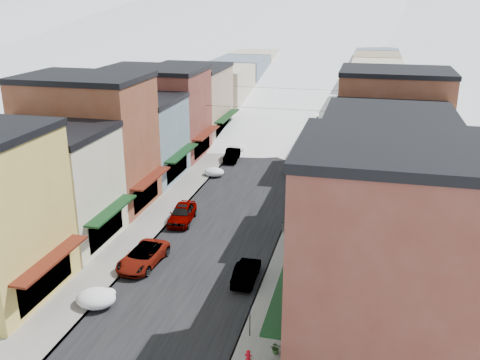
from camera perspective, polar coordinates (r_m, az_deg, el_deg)
The scene contains 39 objects.
ground at distance 32.04m, azimuth -10.69°, elevation -18.14°, with size 600.00×600.00×0.00m, color gray.
road at distance 85.91m, azimuth 5.68°, elevation 6.14°, with size 10.00×160.00×0.01m, color black.
sidewalk_left at distance 87.02m, azimuth 1.35°, elevation 6.44°, with size 3.20×160.00×0.15m, color gray.
sidewalk_right at distance 85.28m, azimuth 10.10°, elevation 5.88°, with size 3.20×160.00×0.15m, color gray.
curb_left at distance 86.71m, azimuth 2.36°, elevation 6.39°, with size 0.10×160.00×0.15m, color slate.
curb_right at distance 85.38m, azimuth 9.05°, elevation 5.96°, with size 0.10×160.00×0.15m, color slate.
bldg_l_cream at distance 45.50m, azimuth -19.96°, elevation -0.60°, with size 11.30×8.20×9.50m.
bldg_l_brick_near at distance 51.82m, azimuth -15.87°, elevation 3.91°, with size 12.30×8.20×12.50m.
bldg_l_grayblue at distance 59.33m, azimuth -11.36°, elevation 4.41°, with size 11.30×9.20×9.00m.
bldg_l_brick_far at distance 67.51m, azimuth -9.03°, elevation 7.19°, with size 13.30×9.20×11.00m.
bldg_l_tan at distance 76.42m, azimuth -5.46°, elevation 8.35°, with size 11.30×11.20×10.00m.
bldg_r_brick_near at distance 29.12m, azimuth 16.87°, elevation -8.23°, with size 12.30×9.20×12.50m.
bldg_r_green at distance 37.89m, azimuth 15.33°, elevation -4.04°, with size 11.30×9.20×9.50m.
bldg_r_blue at distance 46.17m, azimuth 15.21°, elevation 0.84°, with size 11.30×9.20×10.50m.
bldg_r_cream at distance 55.02m, azimuth 15.53°, elevation 2.92°, with size 12.30×9.20×9.00m.
bldg_r_brick_far at distance 63.47m, azimuth 15.92°, elevation 6.17°, with size 13.30×9.20×11.50m.
bldg_r_tan at distance 73.42m, azimuth 14.86°, elevation 7.15°, with size 11.30×11.20×9.50m.
distant_blocks at distance 107.65m, azimuth 7.53°, elevation 10.87°, with size 34.00×55.00×8.00m.
mountain_ridge at distance 301.75m, azimuth 8.13°, elevation 18.07°, with size 670.00×340.00×34.00m.
overhead_cables at distance 72.55m, azimuth 4.41°, elevation 8.76°, with size 16.40×15.04×0.04m.
car_white_suv at distance 41.02m, azimuth -10.32°, elevation -8.01°, with size 2.41×5.22×1.45m, color silver.
car_silver_sedan at distance 47.96m, azimuth -6.19°, elevation -3.55°, with size 1.92×4.78×1.63m, color #979B9F.
car_dark_hatch at distance 65.24m, azimuth -0.87°, elevation 2.67°, with size 1.51×4.32×1.42m, color black.
car_silver_wagon at distance 75.56m, azimuth 1.22°, elevation 4.94°, with size 1.88×4.62×1.34m, color #9B9EA2.
car_green_sedan at distance 38.37m, azimuth 0.67°, elevation -9.78°, with size 1.44×4.13×1.36m, color black.
car_gray_suv at distance 61.85m, azimuth 5.67°, elevation 1.66°, with size 1.73×4.30×1.47m, color gray.
car_black_sedan at distance 62.92m, azimuth 6.19°, elevation 1.92°, with size 1.97×4.84×1.41m, color black.
car_lane_silver at distance 84.95m, azimuth 5.20°, elevation 6.49°, with size 1.66×4.12×1.41m, color #9A9DA2.
car_lane_white at distance 86.60m, azimuth 7.21°, elevation 6.71°, with size 2.59×5.62×1.56m, color silver.
fire_hydrant at distance 30.91m, azimuth 0.89°, elevation -18.26°, with size 0.40×0.31×0.69m.
parking_sign at distance 32.25m, azimuth 1.07°, elevation -14.56°, with size 0.06×0.28×2.04m.
trash_can at distance 45.94m, azimuth 4.72°, elevation -4.87°, with size 0.50×0.50×0.85m.
streetlamp_near at distance 56.31m, azimuth 7.83°, elevation 1.94°, with size 0.34×0.34×4.11m.
streetlamp_far at distance 69.79m, azimuth 8.20°, elevation 5.65°, with size 0.40×0.40×4.76m.
planter_near at distance 31.50m, azimuth 3.85°, elevation -17.45°, with size 0.60×0.52×0.66m, color #365C29.
planter_far at distance 39.93m, azimuth 6.95°, elevation -9.07°, with size 0.33×0.33×0.59m, color #2D5929.
snow_pile_near at distance 36.89m, azimuth -15.01°, elevation -12.05°, with size 2.63×2.82×1.11m.
snow_pile_mid at distance 59.86m, azimuth -2.73°, elevation 0.86°, with size 2.26×2.59×0.96m.
snow_pile_far at distance 69.07m, azimuth -0.29°, elevation 3.39°, with size 2.29×2.61×0.97m.
Camera 1 is at (11.36, -22.95, 19.26)m, focal length 40.00 mm.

